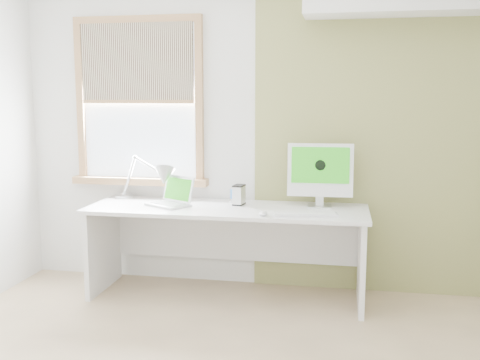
% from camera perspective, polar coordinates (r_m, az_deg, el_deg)
% --- Properties ---
extents(room, '(4.04, 3.54, 2.64)m').
position_cam_1_polar(room, '(2.91, -3.77, 2.84)').
color(room, tan).
rests_on(room, ground).
extents(accent_wall, '(2.00, 0.02, 2.60)m').
position_cam_1_polar(accent_wall, '(4.56, 14.11, 4.65)').
color(accent_wall, olive).
rests_on(accent_wall, room).
extents(window, '(1.20, 0.14, 1.42)m').
position_cam_1_polar(window, '(4.83, -10.38, 7.87)').
color(window, '#A07347').
rests_on(window, room).
extents(desk, '(2.20, 0.70, 0.73)m').
position_cam_1_polar(desk, '(4.46, -1.21, -5.12)').
color(desk, white).
rests_on(desk, room).
extents(desk_lamp, '(0.62, 0.39, 0.37)m').
position_cam_1_polar(desk_lamp, '(4.61, -8.60, 0.17)').
color(desk_lamp, silver).
rests_on(desk_lamp, desk).
extents(laptop, '(0.41, 0.39, 0.23)m').
position_cam_1_polar(laptop, '(4.48, -6.96, -1.85)').
color(laptop, silver).
rests_on(laptop, desk).
extents(phone_dock, '(0.08, 0.08, 0.13)m').
position_cam_1_polar(phone_dock, '(4.54, -0.71, -1.92)').
color(phone_dock, silver).
rests_on(phone_dock, desk).
extents(external_drive, '(0.09, 0.13, 0.16)m').
position_cam_1_polar(external_drive, '(4.45, -0.11, -1.54)').
color(external_drive, silver).
rests_on(external_drive, desk).
extents(imac, '(0.51, 0.17, 0.50)m').
position_cam_1_polar(imac, '(4.39, 8.25, 0.88)').
color(imac, silver).
rests_on(imac, desk).
extents(keyboard, '(0.48, 0.21, 0.02)m').
position_cam_1_polar(keyboard, '(4.08, 6.77, -3.51)').
color(keyboard, white).
rests_on(keyboard, desk).
extents(mouse, '(0.08, 0.12, 0.03)m').
position_cam_1_polar(mouse, '(4.07, 2.38, -3.43)').
color(mouse, white).
rests_on(mouse, desk).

